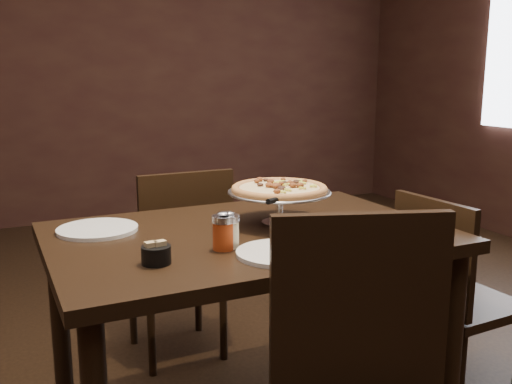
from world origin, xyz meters
name	(u,v)px	position (x,y,z in m)	size (l,w,h in m)	color
room	(258,48)	(0.06, 0.03, 1.40)	(6.04, 7.04, 2.84)	black
dining_table	(248,261)	(-0.03, -0.11, 0.70)	(1.32, 0.91, 0.80)	black
pizza_stand	(279,189)	(0.11, -0.06, 0.93)	(0.36, 0.36, 0.15)	silver
parmesan_shaker	(229,230)	(-0.15, -0.25, 0.86)	(0.06, 0.06, 0.11)	beige
pepper_flake_shaker	(223,232)	(-0.18, -0.27, 0.86)	(0.07, 0.07, 0.12)	#952B0D
packet_caddy	(156,254)	(-0.39, -0.32, 0.83)	(0.08, 0.08, 0.06)	black
napkin_stack	(385,231)	(0.37, -0.31, 0.81)	(0.14, 0.14, 0.01)	white
plate_left	(98,229)	(-0.49, 0.09, 0.81)	(0.26, 0.26, 0.01)	white
plate_near	(280,253)	(-0.04, -0.38, 0.81)	(0.26, 0.26, 0.01)	white
serving_spatula	(278,200)	(0.04, -0.19, 0.92)	(0.15, 0.15, 0.02)	silver
chair_far	(180,257)	(-0.06, 0.63, 0.50)	(0.44, 0.44, 0.91)	black
chair_side	(450,293)	(0.82, -0.15, 0.47)	(0.43, 0.43, 0.86)	black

